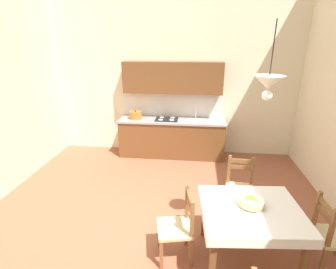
{
  "coord_description": "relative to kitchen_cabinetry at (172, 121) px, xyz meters",
  "views": [
    {
      "loc": [
        0.54,
        -2.9,
        2.63
      ],
      "look_at": [
        0.09,
        1.05,
        1.19
      ],
      "focal_mm": 27.64,
      "sensor_mm": 36.0,
      "label": 1
    }
  ],
  "objects": [
    {
      "name": "pendant_lamp",
      "position": [
        1.3,
        -2.98,
        1.36
      ],
      "size": [
        0.32,
        0.32,
        0.81
      ],
      "color": "black"
    },
    {
      "name": "dining_table",
      "position": [
        1.26,
        -3.11,
        -0.24
      ],
      "size": [
        1.26,
        1.12,
        0.75
      ],
      "color": "brown",
      "rests_on": "ground_plane"
    },
    {
      "name": "dining_chair_kitchen_side",
      "position": [
        1.3,
        -2.15,
        -0.41
      ],
      "size": [
        0.44,
        0.44,
        0.93
      ],
      "color": "#D1BC89",
      "rests_on": "ground_plane"
    },
    {
      "name": "kitchen_cabinetry",
      "position": [
        0.0,
        0.0,
        0.0
      ],
      "size": [
        2.48,
        0.63,
        2.2
      ],
      "color": "brown",
      "rests_on": "ground_plane"
    },
    {
      "name": "dining_chair_tv_side",
      "position": [
        0.39,
        -3.17,
        -0.41
      ],
      "size": [
        0.5,
        0.5,
        0.93
      ],
      "color": "#D1BC89",
      "rests_on": "ground_plane"
    },
    {
      "name": "wall_back",
      "position": [
        0.02,
        0.33,
        1.26
      ],
      "size": [
        6.24,
        0.12,
        4.23
      ],
      "primitive_type": "cube",
      "color": "beige",
      "rests_on": "ground_plane"
    },
    {
      "name": "fruit_bowl",
      "position": [
        1.26,
        -3.07,
        -0.04
      ],
      "size": [
        0.3,
        0.3,
        0.12
      ],
      "color": "tan",
      "rests_on": "dining_table"
    },
    {
      "name": "ground_plane",
      "position": [
        0.02,
        -2.9,
        -0.91
      ],
      "size": [
        6.24,
        6.95,
        0.1
      ],
      "primitive_type": "cube",
      "color": "#99563D"
    },
    {
      "name": "dining_chair_window_side",
      "position": [
        2.23,
        -3.12,
        -0.41
      ],
      "size": [
        0.43,
        0.43,
        0.93
      ],
      "color": "#D1BC89",
      "rests_on": "ground_plane"
    }
  ]
}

